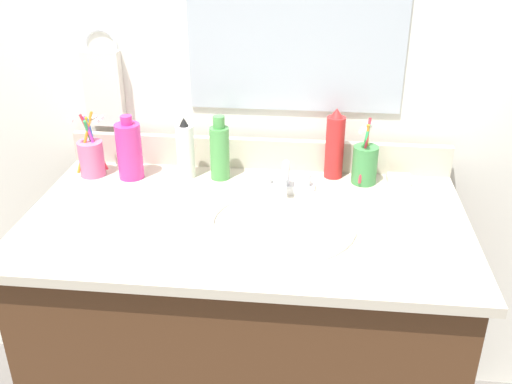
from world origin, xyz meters
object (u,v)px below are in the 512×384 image
(cup_pink, at_px, (92,156))
(bottle_toner_green, at_px, (220,151))
(bottle_soap_pink, at_px, (129,150))
(soap_bar, at_px, (399,180))
(hand_towel, at_px, (104,89))
(bottle_lotion_white, at_px, (185,151))
(cup_green, at_px, (365,164))
(bottle_spray_red, at_px, (335,145))
(faucet, at_px, (286,180))

(cup_pink, bearing_deg, bottle_toner_green, 2.95)
(bottle_soap_pink, relative_size, soap_bar, 2.89)
(hand_towel, distance_m, soap_bar, 0.89)
(bottle_lotion_white, xyz_separation_m, cup_green, (0.50, 0.01, -0.02))
(bottle_spray_red, bearing_deg, bottle_toner_green, -172.17)
(cup_pink, distance_m, soap_bar, 0.87)
(bottle_toner_green, xyz_separation_m, bottle_spray_red, (0.32, 0.04, 0.01))
(bottle_spray_red, bearing_deg, hand_towel, 174.82)
(bottle_soap_pink, distance_m, bottle_spray_red, 0.58)
(hand_towel, distance_m, cup_pink, 0.20)
(cup_green, bearing_deg, bottle_soap_pink, -176.89)
(faucet, xyz_separation_m, bottle_lotion_white, (-0.29, 0.06, 0.05))
(bottle_soap_pink, distance_m, cup_pink, 0.12)
(hand_towel, relative_size, cup_green, 1.16)
(faucet, xyz_separation_m, bottle_spray_red, (0.13, 0.10, 0.07))
(bottle_toner_green, xyz_separation_m, cup_green, (0.40, 0.01, -0.02))
(faucet, distance_m, bottle_soap_pink, 0.45)
(faucet, xyz_separation_m, bottle_toner_green, (-0.19, 0.06, 0.05))
(faucet, distance_m, soap_bar, 0.32)
(hand_towel, xyz_separation_m, soap_bar, (0.86, -0.09, -0.21))
(bottle_toner_green, xyz_separation_m, cup_pink, (-0.37, -0.02, -0.02))
(bottle_spray_red, bearing_deg, bottle_lotion_white, -173.73)
(bottle_soap_pink, bearing_deg, cup_pink, 177.94)
(bottle_spray_red, bearing_deg, soap_bar, -8.79)
(faucet, height_order, bottle_toner_green, bottle_toner_green)
(bottle_soap_pink, height_order, soap_bar, bottle_soap_pink)
(bottle_spray_red, distance_m, cup_pink, 0.69)
(hand_towel, relative_size, bottle_toner_green, 1.19)
(bottle_spray_red, bearing_deg, cup_green, -20.32)
(hand_towel, height_order, bottle_spray_red, hand_towel)
(bottle_toner_green, height_order, cup_pink, cup_pink)
(bottle_lotion_white, bearing_deg, cup_pink, -176.39)
(bottle_toner_green, xyz_separation_m, bottle_lotion_white, (-0.10, -0.00, -0.00))
(hand_towel, relative_size, bottle_soap_pink, 1.19)
(bottle_spray_red, distance_m, soap_bar, 0.20)
(bottle_soap_pink, relative_size, bottle_toner_green, 1.00)
(soap_bar, bearing_deg, bottle_spray_red, 171.21)
(bottle_lotion_white, relative_size, soap_bar, 2.77)
(bottle_lotion_white, distance_m, bottle_spray_red, 0.42)
(bottle_soap_pink, relative_size, bottle_lotion_white, 1.04)
(cup_pink, bearing_deg, cup_green, 2.35)
(cup_green, bearing_deg, bottle_spray_red, 159.68)
(cup_green, bearing_deg, bottle_lotion_white, -178.34)
(bottle_toner_green, height_order, bottle_spray_red, bottle_spray_red)
(soap_bar, bearing_deg, bottle_soap_pink, -177.05)
(cup_green, distance_m, soap_bar, 0.11)
(bottle_lotion_white, distance_m, cup_green, 0.50)
(hand_towel, relative_size, bottle_spray_red, 1.07)
(hand_towel, distance_m, bottle_spray_red, 0.69)
(bottle_spray_red, height_order, soap_bar, bottle_spray_red)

